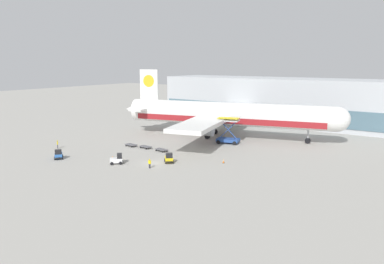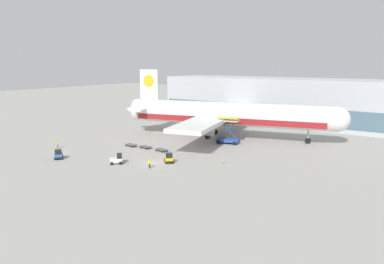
{
  "view_description": "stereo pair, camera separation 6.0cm",
  "coord_description": "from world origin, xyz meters",
  "px_view_note": "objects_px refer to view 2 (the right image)",
  "views": [
    {
      "loc": [
        45.16,
        -52.28,
        18.96
      ],
      "look_at": [
        -0.2,
        13.35,
        4.0
      ],
      "focal_mm": 35.0,
      "sensor_mm": 36.0,
      "label": 1
    },
    {
      "loc": [
        45.21,
        -52.24,
        18.96
      ],
      "look_at": [
        -0.2,
        13.35,
        4.0
      ],
      "focal_mm": 35.0,
      "sensor_mm": 36.0,
      "label": 2
    }
  ],
  "objects_px": {
    "baggage_dolly_third": "(162,150)",
    "traffic_cone_far": "(113,158)",
    "traffic_cone_near": "(223,161)",
    "airplane_main": "(224,115)",
    "baggage_dolly_second": "(146,147)",
    "scissor_lift_loader": "(228,134)",
    "ground_crew_far": "(57,144)",
    "baggage_tug_far": "(117,159)",
    "baggage_dolly_lead": "(131,145)",
    "ground_crew_near": "(150,163)",
    "baggage_tug_foreground": "(169,158)",
    "baggage_tug_mid": "(59,155)"
  },
  "relations": [
    {
      "from": "baggage_dolly_third",
      "to": "traffic_cone_far",
      "type": "bearing_deg",
      "value": -100.75
    },
    {
      "from": "baggage_dolly_third",
      "to": "traffic_cone_near",
      "type": "bearing_deg",
      "value": 4.17
    },
    {
      "from": "airplane_main",
      "to": "baggage_dolly_second",
      "type": "xyz_separation_m",
      "value": [
        -8.18,
        -20.75,
        -5.45
      ]
    },
    {
      "from": "traffic_cone_near",
      "to": "scissor_lift_loader",
      "type": "bearing_deg",
      "value": 116.46
    },
    {
      "from": "ground_crew_far",
      "to": "baggage_tug_far",
      "type": "bearing_deg",
      "value": -148.12
    },
    {
      "from": "baggage_dolly_lead",
      "to": "baggage_dolly_third",
      "type": "distance_m",
      "value": 8.73
    },
    {
      "from": "baggage_dolly_third",
      "to": "ground_crew_far",
      "type": "xyz_separation_m",
      "value": [
        -20.82,
        -11.03,
        0.71
      ]
    },
    {
      "from": "baggage_dolly_lead",
      "to": "ground_crew_far",
      "type": "relative_size",
      "value": 2.03
    },
    {
      "from": "baggage_dolly_lead",
      "to": "traffic_cone_far",
      "type": "distance_m",
      "value": 11.98
    },
    {
      "from": "baggage_dolly_third",
      "to": "ground_crew_near",
      "type": "relative_size",
      "value": 2.14
    },
    {
      "from": "baggage_tug_foreground",
      "to": "traffic_cone_near",
      "type": "distance_m",
      "value": 10.41
    },
    {
      "from": "baggage_tug_far",
      "to": "traffic_cone_near",
      "type": "xyz_separation_m",
      "value": [
        16.25,
        11.95,
        -0.5
      ]
    },
    {
      "from": "baggage_tug_foreground",
      "to": "ground_crew_near",
      "type": "height_order",
      "value": "baggage_tug_foreground"
    },
    {
      "from": "baggage_tug_mid",
      "to": "traffic_cone_near",
      "type": "bearing_deg",
      "value": 66.84
    },
    {
      "from": "ground_crew_far",
      "to": "baggage_dolly_third",
      "type": "bearing_deg",
      "value": -115.71
    },
    {
      "from": "airplane_main",
      "to": "baggage_tug_far",
      "type": "bearing_deg",
      "value": -110.81
    },
    {
      "from": "ground_crew_far",
      "to": "traffic_cone_far",
      "type": "height_order",
      "value": "ground_crew_far"
    },
    {
      "from": "baggage_dolly_lead",
      "to": "baggage_dolly_third",
      "type": "height_order",
      "value": "same"
    },
    {
      "from": "airplane_main",
      "to": "baggage_dolly_second",
      "type": "distance_m",
      "value": 22.96
    },
    {
      "from": "baggage_tug_far",
      "to": "baggage_dolly_third",
      "type": "relative_size",
      "value": 0.73
    },
    {
      "from": "traffic_cone_near",
      "to": "traffic_cone_far",
      "type": "xyz_separation_m",
      "value": [
        -19.2,
        -10.32,
        -0.0
      ]
    },
    {
      "from": "baggage_tug_foreground",
      "to": "ground_crew_far",
      "type": "xyz_separation_m",
      "value": [
        -27.89,
        -4.61,
        0.23
      ]
    },
    {
      "from": "airplane_main",
      "to": "traffic_cone_near",
      "type": "bearing_deg",
      "value": -74.43
    },
    {
      "from": "airplane_main",
      "to": "scissor_lift_loader",
      "type": "height_order",
      "value": "airplane_main"
    },
    {
      "from": "scissor_lift_loader",
      "to": "traffic_cone_near",
      "type": "relative_size",
      "value": 7.9
    },
    {
      "from": "traffic_cone_far",
      "to": "baggage_tug_foreground",
      "type": "bearing_deg",
      "value": 23.55
    },
    {
      "from": "baggage_tug_far",
      "to": "ground_crew_far",
      "type": "distance_m",
      "value": 20.39
    },
    {
      "from": "ground_crew_far",
      "to": "airplane_main",
      "type": "bearing_deg",
      "value": -90.84
    },
    {
      "from": "ground_crew_near",
      "to": "traffic_cone_far",
      "type": "relative_size",
      "value": 2.29
    },
    {
      "from": "ground_crew_far",
      "to": "traffic_cone_far",
      "type": "distance_m",
      "value": 17.39
    },
    {
      "from": "baggage_dolly_lead",
      "to": "ground_crew_near",
      "type": "height_order",
      "value": "ground_crew_near"
    },
    {
      "from": "traffic_cone_near",
      "to": "airplane_main",
      "type": "bearing_deg",
      "value": 119.68
    },
    {
      "from": "baggage_dolly_lead",
      "to": "baggage_dolly_third",
      "type": "relative_size",
      "value": 1.0
    },
    {
      "from": "baggage_tug_mid",
      "to": "traffic_cone_far",
      "type": "height_order",
      "value": "baggage_tug_mid"
    },
    {
      "from": "baggage_dolly_second",
      "to": "traffic_cone_far",
      "type": "height_order",
      "value": "traffic_cone_far"
    },
    {
      "from": "baggage_tug_mid",
      "to": "ground_crew_far",
      "type": "relative_size",
      "value": 1.51
    },
    {
      "from": "baggage_tug_far",
      "to": "traffic_cone_near",
      "type": "height_order",
      "value": "baggage_tug_far"
    },
    {
      "from": "airplane_main",
      "to": "traffic_cone_far",
      "type": "distance_m",
      "value": 33.11
    },
    {
      "from": "ground_crew_far",
      "to": "ground_crew_near",
      "type": "bearing_deg",
      "value": -144.37
    },
    {
      "from": "ground_crew_near",
      "to": "traffic_cone_far",
      "type": "height_order",
      "value": "ground_crew_near"
    },
    {
      "from": "baggage_tug_far",
      "to": "baggage_tug_mid",
      "type": "bearing_deg",
      "value": 152.64
    },
    {
      "from": "airplane_main",
      "to": "baggage_dolly_lead",
      "type": "bearing_deg",
      "value": -134.01
    },
    {
      "from": "scissor_lift_loader",
      "to": "baggage_dolly_third",
      "type": "height_order",
      "value": "scissor_lift_loader"
    },
    {
      "from": "airplane_main",
      "to": "traffic_cone_near",
      "type": "height_order",
      "value": "airplane_main"
    },
    {
      "from": "airplane_main",
      "to": "baggage_tug_far",
      "type": "xyz_separation_m",
      "value": [
        -3.94,
        -33.55,
        -4.96
      ]
    },
    {
      "from": "baggage_tug_far",
      "to": "baggage_dolly_lead",
      "type": "distance_m",
      "value": 14.88
    },
    {
      "from": "baggage_dolly_second",
      "to": "baggage_dolly_lead",
      "type": "bearing_deg",
      "value": -167.4
    },
    {
      "from": "airplane_main",
      "to": "baggage_dolly_third",
      "type": "relative_size",
      "value": 15.14
    },
    {
      "from": "baggage_tug_foreground",
      "to": "traffic_cone_far",
      "type": "height_order",
      "value": "baggage_tug_foreground"
    },
    {
      "from": "ground_crew_near",
      "to": "ground_crew_far",
      "type": "distance_m",
      "value": 27.36
    }
  ]
}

